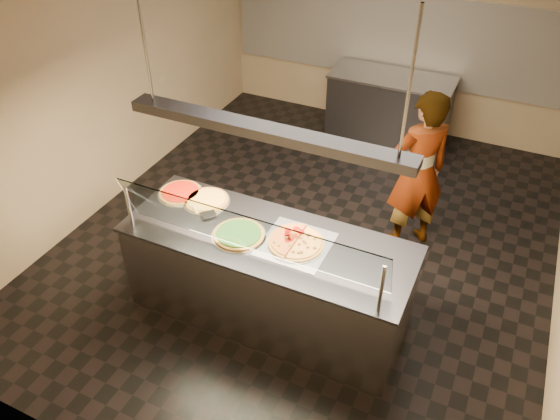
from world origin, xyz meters
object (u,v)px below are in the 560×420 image
at_px(perforated_tray, 296,244).
at_px(serving_counter, 268,277).
at_px(half_pizza_sausage, 308,246).
at_px(pizza_cheese, 207,200).
at_px(pizza_tomato, 181,192).
at_px(heat_lamp_housing, 266,131).
at_px(half_pizza_pepperoni, 284,238).
at_px(sneeze_guard, 247,234).
at_px(worker, 418,173).
at_px(pizza_spinach, 239,234).
at_px(prep_table, 389,108).
at_px(pizza_spatula, 201,211).

bearing_deg(perforated_tray, serving_counter, -176.02).
distance_m(half_pizza_sausage, pizza_cheese, 1.13).
bearing_deg(pizza_tomato, heat_lamp_housing, -12.60).
relative_size(half_pizza_pepperoni, half_pizza_sausage, 1.00).
bearing_deg(half_pizza_sausage, serving_counter, -177.18).
distance_m(pizza_cheese, heat_lamp_housing, 1.27).
bearing_deg(heat_lamp_housing, sneeze_guard, -90.00).
bearing_deg(pizza_tomato, serving_counter, -12.60).
relative_size(pizza_cheese, worker, 0.24).
relative_size(perforated_tray, worker, 0.32).
xyz_separation_m(pizza_cheese, worker, (1.64, 1.38, -0.05)).
xyz_separation_m(pizza_spinach, heat_lamp_housing, (0.23, 0.08, 1.00)).
bearing_deg(pizza_tomato, half_pizza_sausage, -8.63).
relative_size(pizza_cheese, heat_lamp_housing, 0.19).
height_order(perforated_tray, pizza_cheese, pizza_cheese).
distance_m(pizza_tomato, prep_table, 3.71).
height_order(pizza_cheese, pizza_tomato, same).
xyz_separation_m(pizza_spinach, pizza_tomato, (-0.80, 0.31, -0.00)).
bearing_deg(sneeze_guard, half_pizza_pepperoni, 68.46).
distance_m(pizza_spatula, prep_table, 3.81).
relative_size(serving_counter, prep_table, 1.52).
bearing_deg(perforated_tray, pizza_tomato, 170.61).
height_order(half_pizza_pepperoni, half_pizza_sausage, half_pizza_pepperoni).
relative_size(serving_counter, worker, 1.42).
bearing_deg(serving_counter, worker, 60.71).
height_order(serving_counter, pizza_spinach, pizza_spinach).
bearing_deg(pizza_cheese, perforated_tray, -12.02).
distance_m(pizza_cheese, worker, 2.15).
height_order(pizza_spatula, prep_table, pizza_spatula).
xyz_separation_m(half_pizza_pepperoni, pizza_spinach, (-0.37, -0.10, -0.02)).
distance_m(serving_counter, sneeze_guard, 0.83).
relative_size(perforated_tray, pizza_spatula, 1.96).
xyz_separation_m(half_pizza_pepperoni, half_pizza_sausage, (0.22, -0.00, -0.01)).
bearing_deg(half_pizza_sausage, heat_lamp_housing, -177.18).
bearing_deg(half_pizza_sausage, pizza_spatula, 178.48).
relative_size(sneeze_guard, pizza_tomato, 5.39).
distance_m(half_pizza_sausage, prep_table, 3.79).
distance_m(sneeze_guard, worker, 2.18).
bearing_deg(perforated_tray, pizza_cheese, 167.98).
bearing_deg(pizza_spinach, half_pizza_pepperoni, 15.18).
relative_size(worker, heat_lamp_housing, 0.77).
xyz_separation_m(worker, heat_lamp_housing, (-0.90, -1.61, 1.06)).
height_order(serving_counter, prep_table, same).
distance_m(sneeze_guard, half_pizza_pepperoni, 0.47).
distance_m(half_pizza_sausage, pizza_spinach, 0.61).
distance_m(pizza_tomato, pizza_spatula, 0.39).
xyz_separation_m(half_pizza_pepperoni, worker, (0.76, 1.59, -0.07)).
bearing_deg(half_pizza_pepperoni, pizza_tomato, 169.81).
xyz_separation_m(perforated_tray, worker, (0.65, 1.59, -0.05)).
xyz_separation_m(serving_counter, perforated_tray, (0.25, 0.02, 0.47)).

